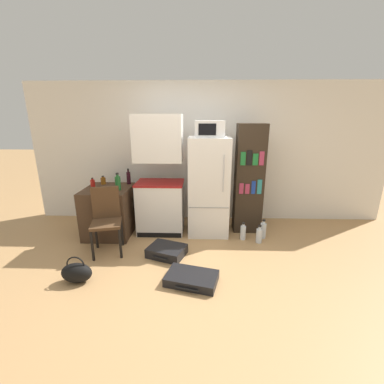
# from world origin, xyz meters

# --- Properties ---
(ground_plane) EXTENTS (24.00, 24.00, 0.00)m
(ground_plane) POSITION_xyz_m (0.00, 0.00, 0.00)
(ground_plane) COLOR tan
(wall_back) EXTENTS (6.40, 0.10, 2.46)m
(wall_back) POSITION_xyz_m (0.20, 2.00, 1.23)
(wall_back) COLOR white
(wall_back) RESTS_ON ground_plane
(side_table) EXTENTS (0.72, 0.77, 0.78)m
(side_table) POSITION_xyz_m (-1.43, 1.22, 0.39)
(side_table) COLOR #422D1E
(side_table) RESTS_ON ground_plane
(kitchen_hutch) EXTENTS (0.76, 0.53, 1.92)m
(kitchen_hutch) POSITION_xyz_m (-0.60, 1.34, 0.90)
(kitchen_hutch) COLOR white
(kitchen_hutch) RESTS_ON ground_plane
(refrigerator) EXTENTS (0.64, 0.59, 1.58)m
(refrigerator) POSITION_xyz_m (0.19, 1.32, 0.79)
(refrigerator) COLOR white
(refrigerator) RESTS_ON ground_plane
(microwave) EXTENTS (0.44, 0.36, 0.24)m
(microwave) POSITION_xyz_m (0.19, 1.32, 1.70)
(microwave) COLOR silver
(microwave) RESTS_ON refrigerator
(bookshelf) EXTENTS (0.45, 0.33, 1.78)m
(bookshelf) POSITION_xyz_m (0.85, 1.44, 0.89)
(bookshelf) COLOR #2D2319
(bookshelf) RESTS_ON ground_plane
(bottle_wine_dark) EXTENTS (0.07, 0.07, 0.26)m
(bottle_wine_dark) POSITION_xyz_m (-1.15, 1.50, 0.89)
(bottle_wine_dark) COLOR black
(bottle_wine_dark) RESTS_ON side_table
(bottle_amber_beer) EXTENTS (0.08, 0.08, 0.14)m
(bottle_amber_beer) POSITION_xyz_m (-1.58, 1.46, 0.84)
(bottle_amber_beer) COLOR brown
(bottle_amber_beer) RESTS_ON side_table
(bottle_green_tall) EXTENTS (0.09, 0.09, 0.27)m
(bottle_green_tall) POSITION_xyz_m (-1.22, 1.13, 0.90)
(bottle_green_tall) COLOR #1E6028
(bottle_green_tall) RESTS_ON side_table
(bottle_ketchup_red) EXTENTS (0.07, 0.07, 0.15)m
(bottle_ketchup_red) POSITION_xyz_m (-1.69, 1.29, 0.84)
(bottle_ketchup_red) COLOR #AD1914
(bottle_ketchup_red) RESTS_ON side_table
(bowl) EXTENTS (0.14, 0.14, 0.04)m
(bowl) POSITION_xyz_m (-1.36, 1.07, 0.80)
(bowl) COLOR silver
(bowl) RESTS_ON side_table
(chair) EXTENTS (0.48, 0.49, 0.93)m
(chair) POSITION_xyz_m (-1.27, 0.67, 0.55)
(chair) COLOR black
(chair) RESTS_ON ground_plane
(suitcase_large_flat) EXTENTS (0.67, 0.50, 0.10)m
(suitcase_large_flat) POSITION_xyz_m (-0.04, -0.07, 0.05)
(suitcase_large_flat) COLOR black
(suitcase_large_flat) RESTS_ON ground_plane
(suitcase_small_flat) EXTENTS (0.59, 0.52, 0.13)m
(suitcase_small_flat) POSITION_xyz_m (-0.41, 0.53, 0.07)
(suitcase_small_flat) COLOR black
(suitcase_small_flat) RESTS_ON ground_plane
(handbag) EXTENTS (0.36, 0.20, 0.33)m
(handbag) POSITION_xyz_m (-1.39, -0.10, 0.12)
(handbag) COLOR black
(handbag) RESTS_ON ground_plane
(water_bottle_front) EXTENTS (0.09, 0.09, 0.29)m
(water_bottle_front) POSITION_xyz_m (0.97, 0.96, 0.12)
(water_bottle_front) COLOR silver
(water_bottle_front) RESTS_ON ground_plane
(water_bottle_middle) EXTENTS (0.09, 0.09, 0.28)m
(water_bottle_middle) POSITION_xyz_m (0.74, 1.06, 0.12)
(water_bottle_middle) COLOR silver
(water_bottle_middle) RESTS_ON ground_plane
(water_bottle_back) EXTENTS (0.09, 0.09, 0.32)m
(water_bottle_back) POSITION_xyz_m (1.07, 1.12, 0.13)
(water_bottle_back) COLOR silver
(water_bottle_back) RESTS_ON ground_plane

